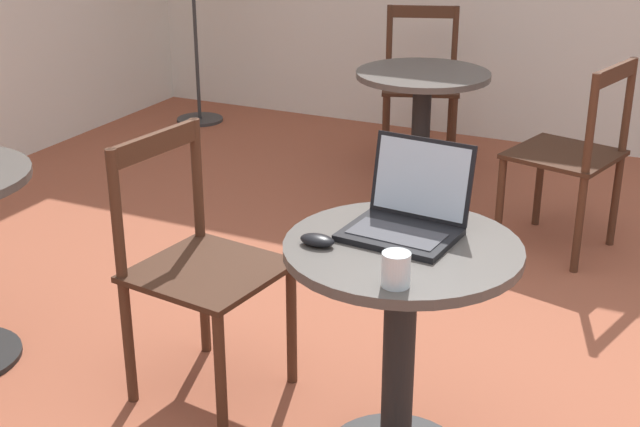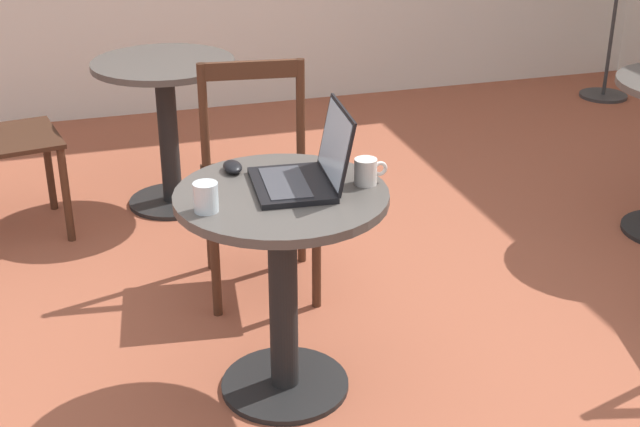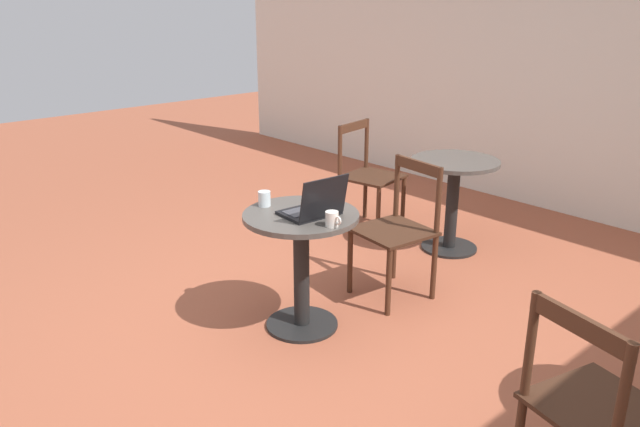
% 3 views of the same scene
% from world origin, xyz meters
% --- Properties ---
extents(ground_plane, '(16.00, 16.00, 0.00)m').
position_xyz_m(ground_plane, '(0.00, 0.00, 0.00)').
color(ground_plane, '#9E5138').
extents(wall_back, '(9.40, 0.06, 2.70)m').
position_xyz_m(wall_back, '(0.00, 3.23, 1.35)').
color(wall_back, silver).
rests_on(wall_back, ground_plane).
extents(cafe_table_near, '(0.66, 0.66, 0.72)m').
position_xyz_m(cafe_table_near, '(-0.16, 0.10, 0.50)').
color(cafe_table_near, black).
rests_on(cafe_table_near, ground_plane).
extents(cafe_table_far, '(0.66, 0.66, 0.72)m').
position_xyz_m(cafe_table_far, '(-0.30, 1.75, 0.50)').
color(cafe_table_far, black).
rests_on(cafe_table_far, ground_plane).
extents(chair_near_back, '(0.49, 0.49, 0.89)m').
position_xyz_m(chair_near_back, '(-0.07, 0.85, 0.45)').
color(chair_near_back, '#472819').
rests_on(chair_near_back, ground_plane).
extents(chair_mid_front, '(0.53, 0.53, 0.89)m').
position_xyz_m(chair_mid_front, '(1.64, -0.04, 0.45)').
color(chair_mid_front, '#472819').
rests_on(chair_mid_front, ground_plane).
extents(chair_far_left, '(0.51, 0.51, 0.89)m').
position_xyz_m(chair_far_left, '(-1.07, 1.61, 0.45)').
color(chair_far_left, '#472819').
rests_on(chair_far_left, ground_plane).
extents(laptop, '(0.31, 0.33, 0.25)m').
position_xyz_m(laptop, '(-0.08, 0.13, 0.77)').
color(laptop, black).
rests_on(laptop, cafe_table_near).
extents(mouse, '(0.06, 0.10, 0.03)m').
position_xyz_m(mouse, '(-0.27, 0.31, 0.74)').
color(mouse, black).
rests_on(mouse, cafe_table_near).
extents(mug, '(0.11, 0.07, 0.08)m').
position_xyz_m(mug, '(0.11, 0.09, 0.76)').
color(mug, silver).
rests_on(mug, cafe_table_near).
extents(drinking_glass, '(0.07, 0.07, 0.09)m').
position_xyz_m(drinking_glass, '(-0.41, 0.03, 0.76)').
color(drinking_glass, silver).
rests_on(drinking_glass, cafe_table_near).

